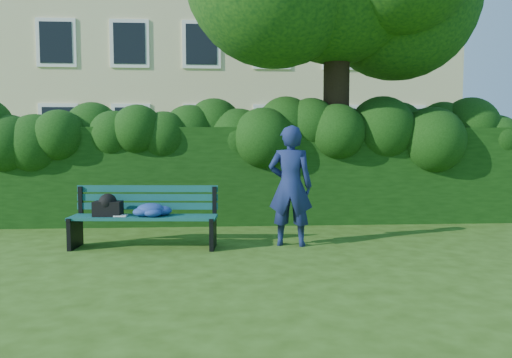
{
  "coord_description": "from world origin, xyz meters",
  "views": [
    {
      "loc": [
        -0.55,
        -7.27,
        1.56
      ],
      "look_at": [
        0.0,
        0.6,
        0.95
      ],
      "focal_mm": 35.0,
      "sensor_mm": 36.0,
      "label": 1
    }
  ],
  "objects": [
    {
      "name": "ground",
      "position": [
        0.0,
        0.0,
        0.0
      ],
      "size": [
        80.0,
        80.0,
        0.0
      ],
      "primitive_type": "plane",
      "color": "#304E13",
      "rests_on": "ground"
    },
    {
      "name": "park_bench",
      "position": [
        -1.72,
        0.03,
        0.5
      ],
      "size": [
        2.15,
        0.72,
        0.89
      ],
      "rotation": [
        0.0,
        0.0,
        -0.08
      ],
      "color": "#0E4746",
      "rests_on": "ground"
    },
    {
      "name": "apartment_building",
      "position": [
        -0.0,
        13.99,
        6.0
      ],
      "size": [
        16.0,
        8.08,
        12.0
      ],
      "color": "beige",
      "rests_on": "ground"
    },
    {
      "name": "man_reading",
      "position": [
        0.47,
        0.01,
        0.89
      ],
      "size": [
        0.73,
        0.56,
        1.78
      ],
      "primitive_type": "imported",
      "rotation": [
        0.0,
        0.0,
        2.93
      ],
      "color": "navy",
      "rests_on": "ground"
    },
    {
      "name": "hedge",
      "position": [
        0.0,
        2.2,
        0.9
      ],
      "size": [
        10.0,
        1.0,
        1.8
      ],
      "color": "#10330B",
      "rests_on": "ground"
    }
  ]
}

